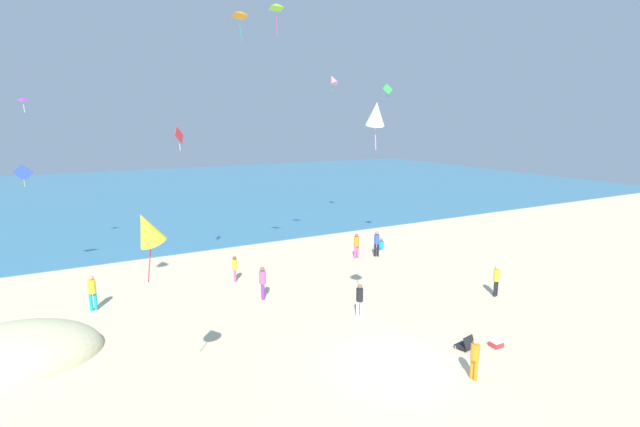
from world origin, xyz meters
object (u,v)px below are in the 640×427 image
(person_3, at_px, (92,290))
(person_7, at_px, (356,244))
(cooler_box, at_px, (496,344))
(kite_green, at_px, (387,90))
(kite_lime, at_px, (277,6))
(person_2, at_px, (235,267))
(kite_orange, at_px, (241,14))
(kite_blue, at_px, (23,173))
(person_4, at_px, (377,242))
(person_1, at_px, (497,278))
(person_8, at_px, (475,356))
(beach_chair_mid_beach, at_px, (466,344))
(person_6, at_px, (263,281))
(kite_pink, at_px, (333,80))
(kite_yellow, at_px, (147,229))
(kite_white, at_px, (376,114))
(kite_red, at_px, (179,135))
(person_5, at_px, (381,245))
(person_0, at_px, (360,298))
(kite_purple, at_px, (23,99))

(person_3, distance_m, person_7, 15.64)
(cooler_box, height_order, kite_green, kite_green)
(kite_green, height_order, kite_lime, kite_lime)
(person_2, height_order, kite_orange, kite_orange)
(kite_blue, bearing_deg, person_4, -15.38)
(person_1, relative_size, person_8, 1.08)
(beach_chair_mid_beach, bearing_deg, person_6, 20.12)
(person_4, distance_m, kite_lime, 15.48)
(person_7, height_order, kite_pink, kite_pink)
(person_4, relative_size, kite_orange, 1.15)
(cooler_box, xyz_separation_m, kite_green, (3.39, 12.18, 10.60))
(person_7, relative_size, kite_yellow, 0.82)
(kite_pink, xyz_separation_m, kite_white, (-9.68, -19.65, -3.08))
(kite_red, bearing_deg, person_2, -56.99)
(kite_pink, bearing_deg, kite_blue, -170.10)
(person_7, bearing_deg, kite_pink, -13.06)
(person_1, relative_size, person_3, 0.94)
(kite_blue, relative_size, kite_white, 0.72)
(kite_green, bearing_deg, person_1, -83.42)
(kite_white, bearing_deg, person_5, 52.40)
(kite_red, bearing_deg, kite_orange, -57.77)
(person_5, height_order, kite_pink, kite_pink)
(person_5, xyz_separation_m, kite_pink, (0.64, 7.91, 11.86))
(person_6, xyz_separation_m, person_8, (3.69, -10.41, -0.10))
(person_0, xyz_separation_m, kite_orange, (-2.97, 6.45, 13.06))
(kite_red, height_order, kite_lime, kite_lime)
(kite_green, bearing_deg, person_3, -178.30)
(person_4, distance_m, kite_green, 9.74)
(person_5, relative_size, kite_white, 0.46)
(person_8, relative_size, kite_lime, 0.87)
(person_2, relative_size, kite_white, 0.85)
(kite_pink, bearing_deg, person_6, -132.09)
(person_7, distance_m, kite_pink, 14.68)
(person_6, height_order, kite_green, kite_green)
(kite_pink, relative_size, kite_lime, 0.84)
(person_3, relative_size, kite_red, 1.30)
(kite_red, distance_m, kite_green, 12.79)
(kite_purple, distance_m, kite_green, 21.67)
(person_0, xyz_separation_m, kite_purple, (-13.10, 16.14, 9.20))
(kite_purple, bearing_deg, person_4, -23.78)
(person_5, distance_m, kite_blue, 22.12)
(beach_chair_mid_beach, distance_m, person_7, 12.80)
(person_2, distance_m, kite_red, 8.07)
(person_1, relative_size, kite_orange, 1.10)
(person_1, xyz_separation_m, person_8, (-6.98, -5.05, -0.07))
(person_7, bearing_deg, kite_blue, 81.78)
(kite_orange, bearing_deg, person_3, 178.18)
(beach_chair_mid_beach, xyz_separation_m, person_1, (5.63, 3.41, 0.68))
(kite_purple, bearing_deg, person_0, -50.93)
(cooler_box, distance_m, person_0, 5.99)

